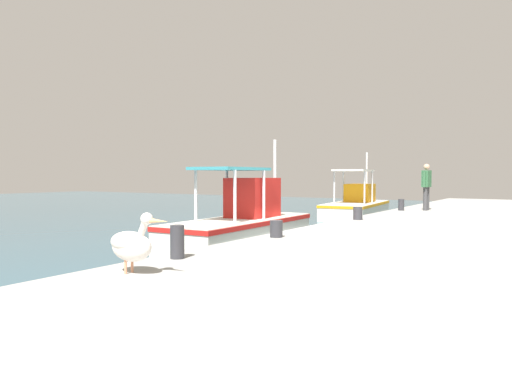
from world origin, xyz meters
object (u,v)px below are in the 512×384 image
object	(u,v)px
pelican	(131,244)
fishing_boat_second	(242,226)
mooring_bollard_third	(358,213)
fishing_boat_third	(357,206)
mooring_bollard_nearest	(177,242)
mooring_bollard_fourth	(401,205)
mooring_bollard_second	(276,229)
fisherman_standing	(426,185)

from	to	relation	value
pelican	fishing_boat_second	bearing A→B (deg)	22.87
fishing_boat_second	mooring_bollard_third	distance (m)	3.42
fishing_boat_third	mooring_bollard_nearest	world-z (taller)	fishing_boat_third
mooring_bollard_fourth	mooring_bollard_second	bearing A→B (deg)	180.00
mooring_bollard_second	mooring_bollard_third	xyz separation A→B (m)	(4.71, 0.00, 0.01)
fishing_boat_third	fisherman_standing	xyz separation A→B (m)	(-4.38, -4.38, 1.17)
mooring_bollard_third	mooring_bollard_fourth	bearing A→B (deg)	-0.00
fishing_boat_second	fisherman_standing	distance (m)	8.02
fishing_boat_second	mooring_bollard_third	world-z (taller)	fishing_boat_second
pelican	mooring_bollard_second	size ratio (longest dim) A/B	2.69
mooring_bollard_nearest	mooring_bollard_second	bearing A→B (deg)	0.00
mooring_bollard_second	mooring_bollard_fourth	world-z (taller)	mooring_bollard_fourth
fisherman_standing	mooring_bollard_second	distance (m)	9.75
fishing_boat_second	mooring_bollard_nearest	world-z (taller)	fishing_boat_second
mooring_bollard_second	mooring_bollard_nearest	bearing A→B (deg)	-180.00
mooring_bollard_fourth	mooring_bollard_nearest	bearing A→B (deg)	-180.00
fisherman_standing	mooring_bollard_fourth	size ratio (longest dim) A/B	4.09
fishing_boat_third	pelican	distance (m)	18.74
fishing_boat_third	mooring_bollard_second	size ratio (longest dim) A/B	16.67
fishing_boat_third	mooring_bollard_second	xyz separation A→B (m)	(-14.08, -3.62, 0.39)
fishing_boat_third	fisherman_standing	world-z (taller)	fishing_boat_third
fishing_boat_third	mooring_bollard_third	xyz separation A→B (m)	(-9.37, -3.62, 0.41)
mooring_bollard_third	mooring_bollard_fourth	xyz separation A→B (m)	(4.41, -0.00, 0.02)
fishing_boat_third	mooring_bollard_nearest	xyz separation A→B (m)	(-17.13, -3.62, 0.48)
pelican	mooring_bollard_fourth	size ratio (longest dim) A/B	2.26
fishing_boat_third	fisherman_standing	bearing A→B (deg)	-135.01
pelican	mooring_bollard_third	world-z (taller)	pelican
mooring_bollard_nearest	mooring_bollard_fourth	xyz separation A→B (m)	(12.18, 0.00, -0.05)
fishing_boat_third	mooring_bollard_fourth	bearing A→B (deg)	-143.84
fisherman_standing	mooring_bollard_fourth	xyz separation A→B (m)	(-0.57, 0.76, -0.74)
mooring_bollard_third	mooring_bollard_fourth	distance (m)	4.41
fishing_boat_third	mooring_bollard_third	world-z (taller)	fishing_boat_third
mooring_bollard_fourth	fisherman_standing	bearing A→B (deg)	-52.95
pelican	mooring_bollard_nearest	world-z (taller)	pelican
pelican	fisherman_standing	xyz separation A→B (m)	(13.94, -0.49, 0.55)
mooring_bollard_nearest	mooring_bollard_second	world-z (taller)	mooring_bollard_nearest
mooring_bollard_second	mooring_bollard_fourth	bearing A→B (deg)	0.00
mooring_bollard_nearest	mooring_bollard_second	xyz separation A→B (m)	(3.06, 0.00, -0.08)
fisherman_standing	mooring_bollard_nearest	xyz separation A→B (m)	(-12.75, 0.76, -0.69)
pelican	mooring_bollard_third	distance (m)	8.96
mooring_bollard_second	mooring_bollard_fourth	distance (m)	9.12
fisherman_standing	pelican	bearing A→B (deg)	177.99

